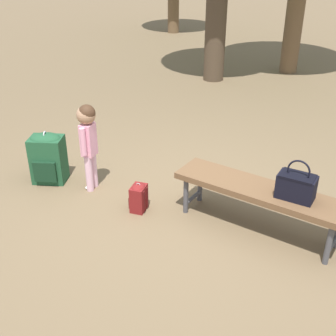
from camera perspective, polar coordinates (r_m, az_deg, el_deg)
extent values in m
plane|color=brown|center=(4.46, 0.59, -5.37)|extent=(40.00, 40.00, 0.00)
cube|color=brown|center=(4.04, 11.94, -2.88)|extent=(1.65, 0.68, 0.06)
cylinder|color=#47474C|center=(4.31, 2.35, -3.63)|extent=(0.05, 0.05, 0.39)
cylinder|color=#47474C|center=(4.52, 4.23, -2.09)|extent=(0.05, 0.05, 0.39)
cylinder|color=#47474C|center=(3.90, 20.34, -9.44)|extent=(0.05, 0.05, 0.39)
cylinder|color=#47474C|center=(4.46, 3.28, -3.89)|extent=(0.09, 0.28, 0.04)
cylinder|color=#47474C|center=(4.07, 20.66, -9.47)|extent=(0.09, 0.28, 0.04)
cube|color=black|center=(3.89, 16.48, -2.41)|extent=(0.34, 0.22, 0.22)
cube|color=black|center=(3.84, 16.68, -1.06)|extent=(0.31, 0.22, 0.02)
torus|color=black|center=(3.81, 16.79, -0.33)|extent=(0.20, 0.04, 0.20)
cylinder|color=#E5B2C6|center=(4.76, -10.32, -0.73)|extent=(0.08, 0.08, 0.41)
cylinder|color=#E5B2C6|center=(4.83, -9.76, -0.21)|extent=(0.08, 0.08, 0.41)
ellipsoid|color=white|center=(4.85, -10.34, -2.61)|extent=(0.09, 0.06, 0.04)
ellipsoid|color=white|center=(4.93, -9.79, -2.08)|extent=(0.09, 0.06, 0.04)
cube|color=pink|center=(4.63, -10.42, 3.70)|extent=(0.14, 0.16, 0.35)
cylinder|color=pink|center=(4.54, -11.08, 3.40)|extent=(0.06, 0.06, 0.30)
cylinder|color=pink|center=(4.70, -9.83, 4.38)|extent=(0.06, 0.06, 0.30)
sphere|color=#A57A5B|center=(4.52, -10.72, 6.87)|extent=(0.20, 0.20, 0.20)
sphere|color=#3F2819|center=(4.51, -10.63, 7.09)|extent=(0.18, 0.18, 0.18)
cube|color=#1E4C2D|center=(5.03, -15.43, 1.09)|extent=(0.43, 0.37, 0.53)
ellipsoid|color=#1E4C2D|center=(4.93, -15.79, 3.70)|extent=(0.40, 0.35, 0.12)
cube|color=#13311D|center=(4.94, -15.86, -0.51)|extent=(0.25, 0.12, 0.24)
cube|color=#13311D|center=(5.12, -14.07, 1.78)|extent=(0.06, 0.04, 0.45)
cube|color=#13311D|center=(5.18, -15.77, 1.83)|extent=(0.06, 0.04, 0.45)
torus|color=#B2B2B7|center=(4.91, -15.86, 4.21)|extent=(0.04, 0.09, 0.09)
cube|color=maroon|center=(4.39, -3.86, -3.98)|extent=(0.15, 0.20, 0.27)
ellipsoid|color=maroon|center=(4.32, -3.91, -2.52)|extent=(0.14, 0.19, 0.06)
cube|color=#4A1010|center=(4.43, -4.77, -4.26)|extent=(0.03, 0.13, 0.12)
cube|color=#4A1010|center=(4.33, -3.15, -4.43)|extent=(0.02, 0.03, 0.23)
cube|color=#4A1010|center=(4.40, -2.76, -3.88)|extent=(0.02, 0.03, 0.23)
torus|color=#B2B2B7|center=(4.31, -3.92, -2.24)|extent=(0.04, 0.01, 0.04)
cylinder|color=#473828|center=(8.46, 6.43, 20.66)|extent=(0.39, 0.39, 2.81)
cylinder|color=brown|center=(9.32, 16.41, 19.29)|extent=(0.35, 0.35, 2.44)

